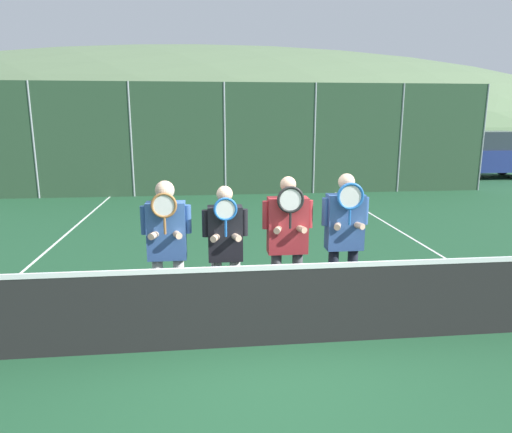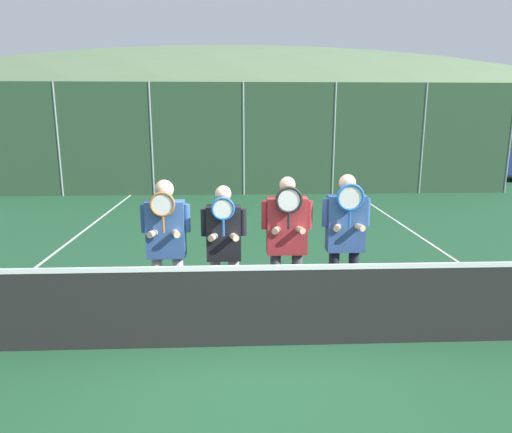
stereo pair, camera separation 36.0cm
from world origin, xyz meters
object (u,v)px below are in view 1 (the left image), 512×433
Objects in this scene: player_leftmost at (167,242)px; car_right_of_center at (484,155)px; player_center_right at (287,237)px; car_left_of_center at (231,158)px; player_center_left at (225,246)px; car_far_left at (91,160)px; player_rightmost at (344,233)px; car_center at (363,158)px.

player_leftmost is 17.04m from car_right_of_center.
player_leftmost is 0.99× the size of player_center_right.
car_left_of_center is 1.06× the size of car_right_of_center.
player_center_left is 13.17m from car_far_left.
player_rightmost is (2.18, 0.10, 0.02)m from player_leftmost.
car_right_of_center is (15.56, -0.04, 0.06)m from car_far_left.
player_leftmost is 0.41× the size of car_center.
player_rightmost reaches higher than player_leftmost.
player_center_right reaches higher than player_center_left.
car_far_left reaches higher than car_center.
player_center_right is at bearing -90.04° from car_left_of_center.
player_rightmost is 12.53m from car_left_of_center.
player_center_left is (0.69, -0.02, -0.07)m from player_leftmost.
car_far_left is 0.97× the size of car_right_of_center.
car_right_of_center is (5.09, -0.04, 0.09)m from car_center.
player_rightmost is at bearing -64.06° from car_far_left.
car_center is (4.50, 12.27, -0.23)m from player_rightmost.
car_center is (6.68, 12.37, -0.21)m from player_leftmost.
car_center is at bearing 69.86° from player_rightmost.
player_center_left is at bearing -70.13° from car_far_left.
player_rightmost is 0.42× the size of car_center.
car_center is at bearing -0.00° from car_far_left.
player_rightmost is at bearing -110.14° from car_center.
car_left_of_center is at bearing 89.96° from player_center_right.
player_rightmost reaches higher than car_far_left.
car_right_of_center is (11.77, 12.32, -0.12)m from player_leftmost.
player_leftmost is 12.69m from car_left_of_center.
car_left_of_center is at bearing 2.56° from car_far_left.
player_rightmost is at bearing -128.11° from car_right_of_center.
player_rightmost is at bearing -86.70° from car_left_of_center.
car_right_of_center is (10.31, -0.28, 0.08)m from car_left_of_center.
player_center_left is 12.64m from car_left_of_center.
car_center is (10.47, -0.00, -0.03)m from car_far_left.
player_center_right is 0.42× the size of car_center.
car_far_left is (-5.24, 12.31, -0.18)m from player_center_right.
car_right_of_center is at bearing 46.31° from player_leftmost.
car_left_of_center is 1.11× the size of car_center.
car_center is at bearing -2.58° from car_left_of_center.
player_rightmost reaches higher than player_center_left.
car_left_of_center is at bearing 178.45° from car_right_of_center.
car_center is 5.09m from car_right_of_center.
player_rightmost is 0.38× the size of car_left_of_center.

